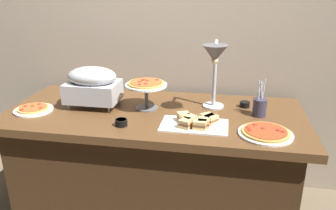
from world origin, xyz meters
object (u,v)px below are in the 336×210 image
object	(u,v)px
pizza_plate_raised_stand	(146,87)
sandwich_platter	(196,122)
pizza_plate_front	(33,109)
chafing_dish	(93,84)
sauce_cup_near	(245,104)
sauce_cup_far	(121,122)
heat_lamp	(215,60)
pizza_plate_center	(266,133)
utensil_holder	(260,107)

from	to	relation	value
pizza_plate_raised_stand	sandwich_platter	distance (m)	0.43
pizza_plate_front	chafing_dish	bearing A→B (deg)	23.80
chafing_dish	sauce_cup_near	world-z (taller)	chafing_dish
sandwich_platter	sauce_cup_far	distance (m)	0.43
heat_lamp	sandwich_platter	size ratio (longest dim) A/B	1.16
heat_lamp	chafing_dish	bearing A→B (deg)	179.61
heat_lamp	pizza_plate_front	size ratio (longest dim) A/B	1.83
sandwich_platter	chafing_dish	bearing A→B (deg)	163.18
pizza_plate_front	sandwich_platter	distance (m)	1.06
pizza_plate_raised_stand	sauce_cup_near	size ratio (longest dim) A/B	4.11
heat_lamp	sauce_cup_near	xyz separation A→B (m)	(0.21, 0.16, -0.32)
pizza_plate_center	sauce_cup_far	size ratio (longest dim) A/B	4.14
utensil_holder	sandwich_platter	bearing A→B (deg)	-148.13
utensil_holder	pizza_plate_front	bearing A→B (deg)	-173.14
sandwich_platter	utensil_holder	size ratio (longest dim) A/B	1.67
chafing_dish	sauce_cup_near	size ratio (longest dim) A/B	5.21
chafing_dish	pizza_plate_center	distance (m)	1.13
pizza_plate_raised_stand	sauce_cup_far	xyz separation A→B (m)	(-0.08, -0.30, -0.13)
pizza_plate_raised_stand	sauce_cup_far	world-z (taller)	pizza_plate_raised_stand
heat_lamp	sauce_cup_near	bearing A→B (deg)	38.02
heat_lamp	sauce_cup_far	bearing A→B (deg)	-151.62
pizza_plate_raised_stand	pizza_plate_center	bearing A→B (deg)	-20.89
pizza_plate_front	sauce_cup_near	xyz separation A→B (m)	(1.34, 0.31, 0.01)
pizza_plate_raised_stand	utensil_holder	xyz separation A→B (m)	(0.72, -0.00, -0.09)
sauce_cup_near	utensil_holder	bearing A→B (deg)	-59.88
sauce_cup_near	pizza_plate_center	bearing A→B (deg)	-77.15
sauce_cup_far	utensil_holder	world-z (taller)	utensil_holder
pizza_plate_center	sauce_cup_far	distance (m)	0.81
pizza_plate_raised_stand	heat_lamp	bearing A→B (deg)	-2.94
heat_lamp	pizza_plate_center	size ratio (longest dim) A/B	1.52
sandwich_platter	sauce_cup_near	size ratio (longest dim) A/B	5.90
pizza_plate_center	pizza_plate_raised_stand	size ratio (longest dim) A/B	1.10
chafing_dish	utensil_holder	bearing A→B (deg)	0.87
pizza_plate_front	pizza_plate_raised_stand	bearing A→B (deg)	13.63
pizza_plate_front	pizza_plate_raised_stand	size ratio (longest dim) A/B	0.91
chafing_dish	sandwich_platter	size ratio (longest dim) A/B	0.88
sauce_cup_far	chafing_dish	bearing A→B (deg)	134.67
chafing_dish	pizza_plate_center	size ratio (longest dim) A/B	1.15
chafing_dish	pizza_plate_center	xyz separation A→B (m)	(1.09, -0.26, -0.14)
pizza_plate_raised_stand	utensil_holder	distance (m)	0.72
pizza_plate_center	pizza_plate_raised_stand	world-z (taller)	pizza_plate_raised_stand
pizza_plate_center	sandwich_platter	xyz separation A→B (m)	(-0.38, 0.05, 0.01)
pizza_plate_front	sandwich_platter	bearing A→B (deg)	-3.14
heat_lamp	sauce_cup_far	size ratio (longest dim) A/B	6.30
utensil_holder	pizza_plate_raised_stand	bearing A→B (deg)	179.98
heat_lamp	pizza_plate_front	distance (m)	1.19
chafing_dish	utensil_holder	distance (m)	1.08
pizza_plate_front	pizza_plate_center	size ratio (longest dim) A/B	0.83
chafing_dish	heat_lamp	size ratio (longest dim) A/B	0.76
pizza_plate_front	pizza_plate_center	world-z (taller)	same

